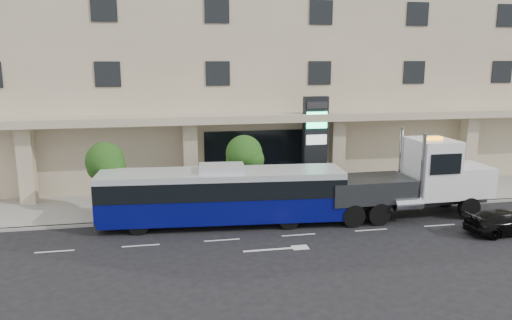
{
  "coord_description": "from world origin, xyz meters",
  "views": [
    {
      "loc": [
        -6.8,
        -25.19,
        9.0
      ],
      "look_at": [
        -1.58,
        2.0,
        3.33
      ],
      "focal_mm": 35.0,
      "sensor_mm": 36.0,
      "label": 1
    }
  ],
  "objects_px": {
    "city_bus": "(222,195)",
    "signage_pylon": "(315,145)",
    "tow_truck": "(414,181)",
    "black_sedan": "(505,222)"
  },
  "relations": [
    {
      "from": "tow_truck",
      "to": "black_sedan",
      "type": "relative_size",
      "value": 2.56
    },
    {
      "from": "tow_truck",
      "to": "city_bus",
      "type": "bearing_deg",
      "value": 176.74
    },
    {
      "from": "city_bus",
      "to": "signage_pylon",
      "type": "height_order",
      "value": "signage_pylon"
    },
    {
      "from": "city_bus",
      "to": "signage_pylon",
      "type": "relative_size",
      "value": 2.09
    },
    {
      "from": "city_bus",
      "to": "tow_truck",
      "type": "height_order",
      "value": "tow_truck"
    },
    {
      "from": "city_bus",
      "to": "black_sedan",
      "type": "bearing_deg",
      "value": -11.71
    },
    {
      "from": "tow_truck",
      "to": "black_sedan",
      "type": "bearing_deg",
      "value": -49.36
    },
    {
      "from": "city_bus",
      "to": "tow_truck",
      "type": "relative_size",
      "value": 1.21
    },
    {
      "from": "city_bus",
      "to": "signage_pylon",
      "type": "xyz_separation_m",
      "value": [
        6.8,
        4.91,
        1.7
      ]
    },
    {
      "from": "tow_truck",
      "to": "black_sedan",
      "type": "height_order",
      "value": "tow_truck"
    }
  ]
}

